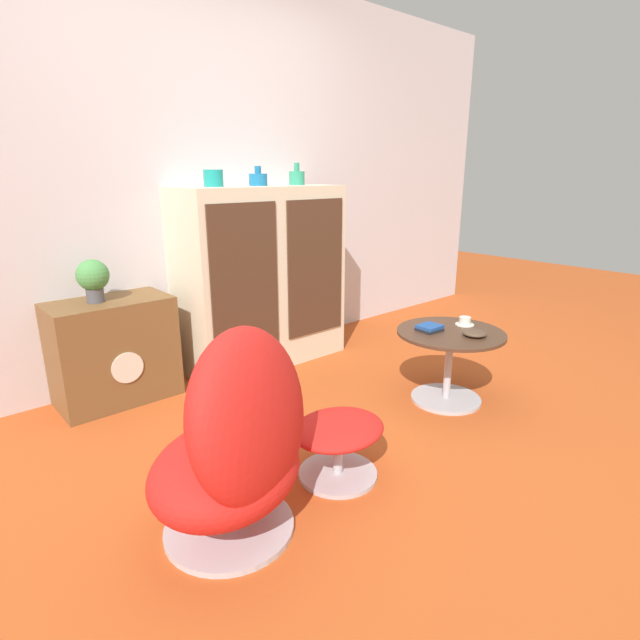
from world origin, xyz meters
TOP-DOWN VIEW (x-y plane):
  - ground_plane at (0.00, 0.00)m, footprint 12.00×12.00m
  - wall_back at (0.00, 1.60)m, footprint 6.40×0.06m
  - sideboard at (0.41, 1.33)m, footprint 1.17×0.49m
  - tv_console at (-0.63, 1.38)m, footprint 0.67×0.39m
  - egg_chair at (-0.73, -0.12)m, footprint 0.81×0.78m
  - ottoman at (-0.19, -0.09)m, footprint 0.43×0.37m
  - coffee_table at (0.83, 0.05)m, footprint 0.62×0.62m
  - vase_leftmost at (0.07, 1.33)m, footprint 0.12×0.12m
  - vase_inner_left at (0.41, 1.33)m, footprint 0.12×0.12m
  - vase_inner_right at (0.74, 1.33)m, footprint 0.11×0.11m
  - potted_plant at (-0.69, 1.38)m, footprint 0.18×0.18m
  - teacup at (1.00, 0.07)m, footprint 0.11×0.11m
  - book_stack at (0.75, 0.14)m, footprint 0.14×0.13m
  - bowl at (0.86, -0.09)m, footprint 0.13×0.13m

SIDE VIEW (x-z plane):
  - ground_plane at x=0.00m, z-range 0.00..0.00m
  - ottoman at x=-0.19m, z-range 0.06..0.34m
  - coffee_table at x=0.83m, z-range 0.07..0.50m
  - tv_console at x=-0.63m, z-range 0.00..0.62m
  - egg_chair at x=-0.73m, z-range -0.04..0.80m
  - book_stack at x=0.75m, z-range 0.44..0.47m
  - bowl at x=0.86m, z-range 0.44..0.47m
  - teacup at x=1.00m, z-range 0.43..0.48m
  - sideboard at x=0.41m, z-range 0.00..1.23m
  - potted_plant at x=-0.69m, z-range 0.64..0.88m
  - vase_inner_left at x=0.41m, z-range 1.21..1.34m
  - vase_leftmost at x=0.07m, z-range 1.23..1.34m
  - vase_inner_right at x=0.74m, z-range 1.21..1.36m
  - wall_back at x=0.00m, z-range 0.00..2.60m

